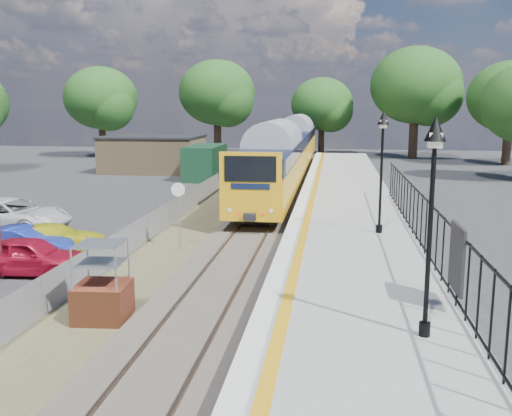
% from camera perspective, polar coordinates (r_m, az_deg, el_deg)
% --- Properties ---
extents(ground, '(120.00, 120.00, 0.00)m').
position_cam_1_polar(ground, '(17.12, -4.57, -9.26)').
color(ground, '#2D2D30').
rests_on(ground, ground).
extents(track_bed, '(5.90, 80.00, 0.29)m').
position_cam_1_polar(track_bed, '(26.35, -1.10, -2.06)').
color(track_bed, '#473F38').
rests_on(track_bed, ground).
extents(platform, '(5.00, 70.00, 0.90)m').
position_cam_1_polar(platform, '(24.34, 9.22, -2.36)').
color(platform, gray).
rests_on(platform, ground).
extents(platform_edge, '(0.90, 70.00, 0.01)m').
position_cam_1_polar(platform_edge, '(24.28, 4.38, -1.19)').
color(platform_edge, silver).
rests_on(platform_edge, platform).
extents(victorian_lamp_south, '(0.44, 0.44, 4.60)m').
position_cam_1_polar(victorian_lamp_south, '(12.01, 17.28, 3.04)').
color(victorian_lamp_south, black).
rests_on(victorian_lamp_south, platform).
extents(victorian_lamp_north, '(0.44, 0.44, 4.60)m').
position_cam_1_polar(victorian_lamp_north, '(21.88, 12.53, 6.31)').
color(victorian_lamp_north, black).
rests_on(victorian_lamp_north, platform).
extents(palisade_fence, '(0.12, 26.00, 2.00)m').
position_cam_1_polar(palisade_fence, '(18.65, 16.98, -2.19)').
color(palisade_fence, black).
rests_on(palisade_fence, platform).
extents(wire_fence, '(0.06, 52.00, 1.20)m').
position_cam_1_polar(wire_fence, '(29.26, -7.63, 0.10)').
color(wire_fence, '#999EA3').
rests_on(wire_fence, ground).
extents(outbuilding, '(10.80, 10.10, 3.12)m').
position_cam_1_polar(outbuilding, '(49.31, -9.30, 5.24)').
color(outbuilding, '#8F7750').
rests_on(outbuilding, ground).
extents(tree_line, '(56.80, 43.80, 11.88)m').
position_cam_1_polar(tree_line, '(57.80, 5.79, 11.09)').
color(tree_line, '#332319').
rests_on(tree_line, ground).
extents(train, '(2.82, 40.83, 3.51)m').
position_cam_1_polar(train, '(44.64, 3.26, 5.91)').
color(train, gold).
rests_on(train, ground).
extents(brick_plinth, '(1.45, 1.45, 2.19)m').
position_cam_1_polar(brick_plinth, '(15.77, -15.14, -7.30)').
color(brick_plinth, brown).
rests_on(brick_plinth, ground).
extents(speed_sign, '(0.55, 0.14, 2.73)m').
position_cam_1_polar(speed_sign, '(22.64, -7.74, 0.33)').
color(speed_sign, '#999EA3').
rests_on(speed_sign, ground).
extents(car_red, '(3.94, 1.75, 1.32)m').
position_cam_1_polar(car_red, '(20.92, -21.71, -4.46)').
color(car_red, '#A90F29').
rests_on(car_red, ground).
extents(car_blue, '(3.77, 1.42, 1.23)m').
position_cam_1_polar(car_blue, '(23.15, -22.35, -3.25)').
color(car_blue, '#1A2E9F').
rests_on(car_blue, ground).
extents(car_yellow, '(4.29, 2.99, 1.15)m').
position_cam_1_polar(car_yellow, '(23.60, -19.40, -2.91)').
color(car_yellow, yellow).
rests_on(car_yellow, ground).
extents(car_white, '(5.76, 2.97, 1.55)m').
position_cam_1_polar(car_white, '(28.14, -23.41, -0.70)').
color(car_white, silver).
rests_on(car_white, ground).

